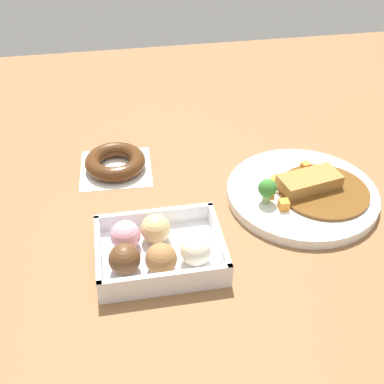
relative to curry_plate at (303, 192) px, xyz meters
name	(u,v)px	position (x,y,z in m)	size (l,w,h in m)	color
ground_plane	(226,221)	(-0.15, -0.04, -0.01)	(1.60, 1.60, 0.00)	brown
curry_plate	(303,192)	(0.00, 0.00, 0.00)	(0.27, 0.27, 0.06)	white
donut_box	(156,250)	(-0.28, -0.11, 0.01)	(0.20, 0.15, 0.06)	white
chocolate_ring_donut	(115,162)	(-0.33, 0.15, 0.00)	(0.14, 0.14, 0.03)	white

